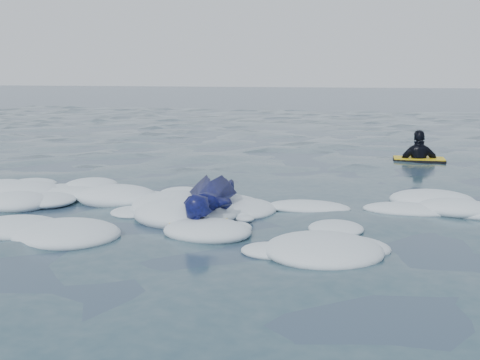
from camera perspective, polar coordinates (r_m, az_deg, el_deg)
name	(u,v)px	position (r m, az deg, el deg)	size (l,w,h in m)	color
ground	(149,230)	(6.86, -8.59, -4.67)	(120.00, 120.00, 0.00)	#1C3143
foam_band	(180,209)	(7.79, -5.72, -2.78)	(12.00, 3.10, 0.30)	white
prone_woman_unit	(209,200)	(7.26, -2.95, -1.86)	(0.83, 1.77, 0.45)	black
waiting_rider_unit	(419,167)	(12.35, 16.57, 1.21)	(1.00, 0.57, 1.47)	black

